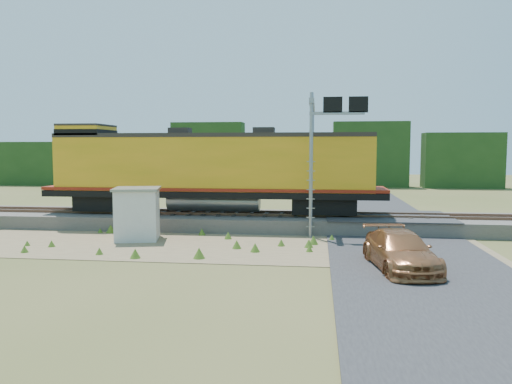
# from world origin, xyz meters

# --- Properties ---
(ground) EXTENTS (140.00, 140.00, 0.00)m
(ground) POSITION_xyz_m (0.00, 0.00, 0.00)
(ground) COLOR #475123
(ground) RESTS_ON ground
(ballast) EXTENTS (70.00, 5.00, 0.80)m
(ballast) POSITION_xyz_m (0.00, 6.00, 0.40)
(ballast) COLOR slate
(ballast) RESTS_ON ground
(rails) EXTENTS (70.00, 1.54, 0.16)m
(rails) POSITION_xyz_m (0.00, 6.00, 0.88)
(rails) COLOR brown
(rails) RESTS_ON ballast
(dirt_shoulder) EXTENTS (26.00, 8.00, 0.03)m
(dirt_shoulder) POSITION_xyz_m (-2.00, 0.50, 0.01)
(dirt_shoulder) COLOR #8C7754
(dirt_shoulder) RESTS_ON ground
(road) EXTENTS (7.00, 66.00, 0.86)m
(road) POSITION_xyz_m (7.00, 0.74, 0.09)
(road) COLOR #38383A
(road) RESTS_ON ground
(tree_line_north) EXTENTS (130.00, 3.00, 6.50)m
(tree_line_north) POSITION_xyz_m (0.00, 38.00, 3.07)
(tree_line_north) COLOR #1E3E16
(tree_line_north) RESTS_ON ground
(weed_clumps) EXTENTS (15.00, 6.20, 0.56)m
(weed_clumps) POSITION_xyz_m (-3.50, 0.10, 0.00)
(weed_clumps) COLOR #42661D
(weed_clumps) RESTS_ON ground
(locomotive) EXTENTS (20.08, 3.06, 5.18)m
(locomotive) POSITION_xyz_m (-3.45, 6.00, 3.52)
(locomotive) COLOR black
(locomotive) RESTS_ON rails
(shed) EXTENTS (2.72, 2.72, 2.70)m
(shed) POSITION_xyz_m (-6.18, 1.40, 1.37)
(shed) COLOR silver
(shed) RESTS_ON ground
(signal_gantry) EXTENTS (3.01, 6.20, 7.59)m
(signal_gantry) POSITION_xyz_m (3.03, 5.32, 5.66)
(signal_gantry) COLOR gray
(signal_gantry) RESTS_ON ground
(car) EXTENTS (2.79, 5.34, 1.48)m
(car) POSITION_xyz_m (6.19, -3.47, 0.74)
(car) COLOR #A96A3F
(car) RESTS_ON ground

